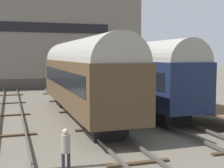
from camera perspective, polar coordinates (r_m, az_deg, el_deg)
name	(u,v)px	position (r m, az deg, el deg)	size (l,w,h in m)	color
ground_plane	(114,144)	(15.32, 0.39, -10.91)	(200.00, 200.00, 0.00)	#60594C
track_left	(12,150)	(14.55, -17.87, -11.45)	(2.60, 60.00, 0.26)	#4C4742
track_middle	(114,141)	(15.28, 0.39, -10.40)	(2.60, 60.00, 0.26)	#4C4742
track_right	(198,134)	(17.31, 15.53, -8.73)	(2.60, 60.00, 0.26)	#4C4742
train_car_navy	(139,72)	(24.06, 4.89, 2.16)	(2.90, 15.24, 5.25)	black
train_car_brown	(82,73)	(21.44, -5.49, 1.94)	(3.11, 16.54, 5.38)	black
person_worker	(66,147)	(11.44, -8.45, -11.33)	(0.32, 0.32, 1.67)	#282833
warehouse_building	(18,36)	(47.04, -16.82, 8.39)	(32.32, 13.90, 14.15)	#46403A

